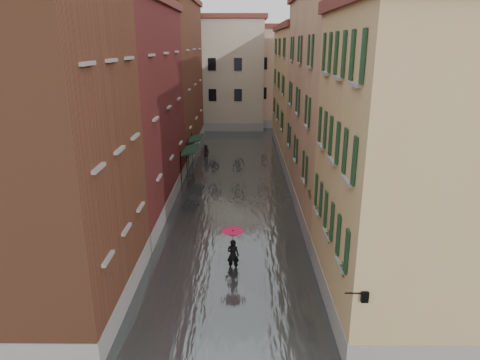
{
  "coord_description": "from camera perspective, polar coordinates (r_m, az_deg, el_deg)",
  "views": [
    {
      "loc": [
        0.65,
        -17.34,
        10.36
      ],
      "look_at": [
        0.46,
        5.54,
        3.0
      ],
      "focal_mm": 32.0,
      "sensor_mm": 36.0,
      "label": 1
    }
  ],
  "objects": [
    {
      "name": "ground",
      "position": [
        20.21,
        -1.47,
        -13.01
      ],
      "size": [
        120.0,
        120.0,
        0.0
      ],
      "primitive_type": "plane",
      "color": "slate",
      "rests_on": "ground"
    },
    {
      "name": "floodwater",
      "position": [
        32.03,
        -0.71,
        -0.85
      ],
      "size": [
        10.0,
        60.0,
        0.2
      ],
      "primitive_type": "cube",
      "color": "#464C4D",
      "rests_on": "ground"
    },
    {
      "name": "building_left_near",
      "position": [
        17.57,
        -25.4,
        3.4
      ],
      "size": [
        6.0,
        8.0,
        13.0
      ],
      "primitive_type": "cube",
      "color": "brown",
      "rests_on": "ground"
    },
    {
      "name": "building_left_mid",
      "position": [
        27.73,
        -15.73,
        8.65
      ],
      "size": [
        6.0,
        14.0,
        12.5
      ],
      "primitive_type": "cube",
      "color": "#551C1B",
      "rests_on": "ground"
    },
    {
      "name": "building_left_far",
      "position": [
        42.17,
        -10.24,
        12.99
      ],
      "size": [
        6.0,
        16.0,
        14.0
      ],
      "primitive_type": "cube",
      "color": "brown",
      "rests_on": "ground"
    },
    {
      "name": "building_right_near",
      "position": [
        17.23,
        22.09,
        0.97
      ],
      "size": [
        6.0,
        8.0,
        11.5
      ],
      "primitive_type": "cube",
      "color": "tan",
      "rests_on": "ground"
    },
    {
      "name": "building_right_mid",
      "position": [
        27.37,
        14.07,
        9.2
      ],
      "size": [
        6.0,
        14.0,
        13.0
      ],
      "primitive_type": "cube",
      "color": "tan",
      "rests_on": "ground"
    },
    {
      "name": "building_right_far",
      "position": [
        42.08,
        9.34,
        11.31
      ],
      "size": [
        6.0,
        16.0,
        11.5
      ],
      "primitive_type": "cube",
      "color": "tan",
      "rests_on": "ground"
    },
    {
      "name": "building_end_cream",
      "position": [
        55.59,
        -3.39,
        13.82
      ],
      "size": [
        12.0,
        9.0,
        13.0
      ],
      "primitive_type": "cube",
      "color": "#BAAD94",
      "rests_on": "ground"
    },
    {
      "name": "building_end_pink",
      "position": [
        57.75,
        5.95,
        13.41
      ],
      "size": [
        10.0,
        9.0,
        12.0
      ],
      "primitive_type": "cube",
      "color": "tan",
      "rests_on": "ground"
    },
    {
      "name": "awning_near",
      "position": [
        33.02,
        -6.74,
        3.89
      ],
      "size": [
        1.09,
        3.33,
        2.8
      ],
      "color": "black",
      "rests_on": "ground"
    },
    {
      "name": "awning_far",
      "position": [
        36.97,
        -5.99,
        5.4
      ],
      "size": [
        1.09,
        2.79,
        2.8
      ],
      "color": "black",
      "rests_on": "ground"
    },
    {
      "name": "wall_lantern",
      "position": [
        14.01,
        16.17,
        -14.63
      ],
      "size": [
        0.71,
        0.22,
        0.35
      ],
      "color": "black",
      "rests_on": "ground"
    },
    {
      "name": "window_planters",
      "position": [
        18.13,
        11.51,
        -4.74
      ],
      "size": [
        0.59,
        8.3,
        0.84
      ],
      "color": "brown",
      "rests_on": "ground"
    },
    {
      "name": "pedestrian_main",
      "position": [
        20.24,
        -0.96,
        -8.74
      ],
      "size": [
        1.03,
        1.03,
        2.06
      ],
      "color": "black",
      "rests_on": "ground"
    },
    {
      "name": "pedestrian_far",
      "position": [
        39.28,
        -4.53,
        3.59
      ],
      "size": [
        0.87,
        0.79,
        1.47
      ],
      "primitive_type": "imported",
      "rotation": [
        0.0,
        0.0,
        -0.39
      ],
      "color": "black",
      "rests_on": "ground"
    }
  ]
}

